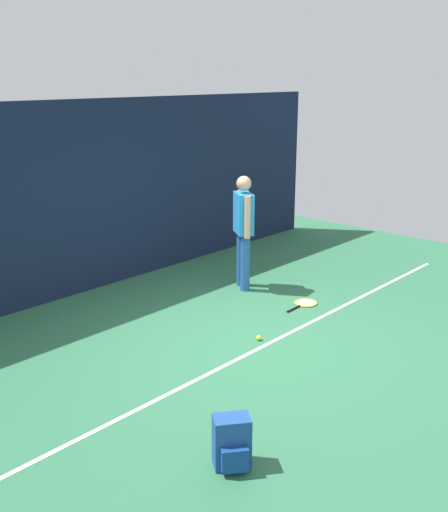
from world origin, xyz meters
TOP-DOWN VIEW (x-y plane):
  - ground_plane at (0.00, 0.00)m, footprint 12.00×12.00m
  - back_fence at (0.00, 3.00)m, footprint 10.00×0.10m
  - court_line at (0.00, -0.22)m, footprint 9.00×0.05m
  - tennis_player at (1.45, 1.33)m, footprint 0.41×0.45m
  - tennis_racket at (1.49, 0.22)m, footprint 0.62×0.33m
  - backpack at (-1.97, -1.48)m, footprint 0.38×0.38m
  - tennis_ball_near_player at (0.11, -0.07)m, footprint 0.07×0.07m

SIDE VIEW (x-z plane):
  - ground_plane at x=0.00m, z-range 0.00..0.00m
  - court_line at x=0.00m, z-range 0.00..0.00m
  - tennis_racket at x=1.49m, z-range 0.00..0.03m
  - tennis_ball_near_player at x=0.11m, z-range 0.00..0.07m
  - backpack at x=-1.97m, z-range -0.01..0.43m
  - tennis_player at x=1.45m, z-range 0.12..1.82m
  - back_fence at x=0.00m, z-range 0.00..2.78m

